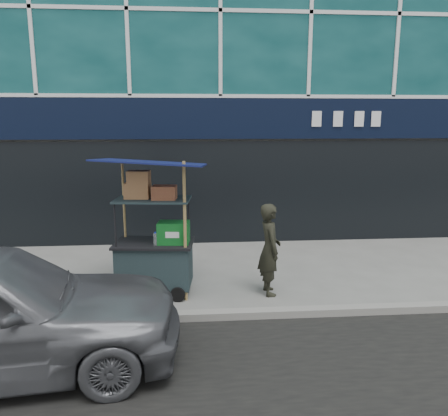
{
  "coord_description": "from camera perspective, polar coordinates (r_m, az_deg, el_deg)",
  "views": [
    {
      "loc": [
        -0.73,
        -6.16,
        2.87
      ],
      "look_at": [
        -0.14,
        1.2,
        1.38
      ],
      "focal_mm": 35.0,
      "sensor_mm": 36.0,
      "label": 1
    }
  ],
  "objects": [
    {
      "name": "curb",
      "position": [
        6.63,
        2.21,
        -13.7
      ],
      "size": [
        80.0,
        0.18,
        0.12
      ],
      "primitive_type": "cube",
      "color": "gray",
      "rests_on": "ground"
    },
    {
      "name": "building",
      "position": [
        13.49,
        -1.52,
        24.88
      ],
      "size": [
        16.0,
        6.2,
        12.0
      ],
      "color": "slate",
      "rests_on": "ground"
    },
    {
      "name": "vendor_cart",
      "position": [
        7.35,
        -8.97,
        -5.03
      ],
      "size": [
        1.82,
        1.37,
        2.31
      ],
      "rotation": [
        0.0,
        0.0,
        -0.1
      ],
      "color": "black",
      "rests_on": "ground"
    },
    {
      "name": "ground",
      "position": [
        6.83,
        2.0,
        -13.45
      ],
      "size": [
        80.0,
        80.0,
        0.0
      ],
      "primitive_type": "plane",
      "color": "slate",
      "rests_on": "ground"
    },
    {
      "name": "vendor_man",
      "position": [
        7.3,
        5.97,
        -5.37
      ],
      "size": [
        0.4,
        0.58,
        1.54
      ],
      "primitive_type": "imported",
      "rotation": [
        0.0,
        0.0,
        1.63
      ],
      "color": "black",
      "rests_on": "ground"
    }
  ]
}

